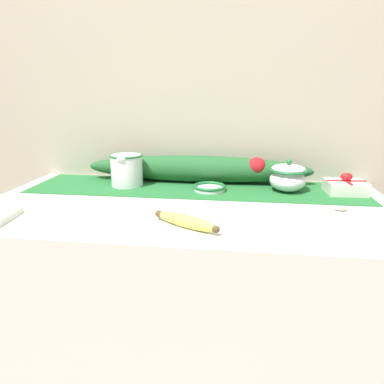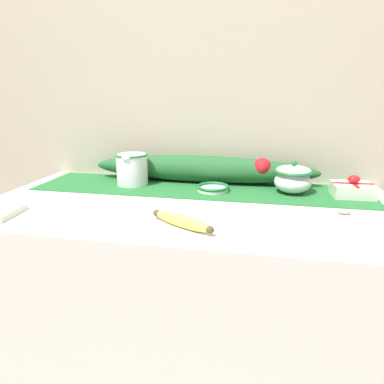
# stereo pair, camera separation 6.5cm
# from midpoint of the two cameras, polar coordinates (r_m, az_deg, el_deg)

# --- Properties ---
(countertop) EXTENTS (1.30, 0.65, 0.93)m
(countertop) POSITION_cam_midpoint_polar(r_m,az_deg,el_deg) (1.30, -2.15, -21.69)
(countertop) COLOR silver
(countertop) RESTS_ON ground_plane
(back_wall) EXTENTS (2.10, 0.04, 2.40)m
(back_wall) POSITION_cam_midpoint_polar(r_m,az_deg,el_deg) (1.37, -0.04, 13.57)
(back_wall) COLOR #B7AD99
(back_wall) RESTS_ON ground_plane
(table_runner) EXTENTS (1.19, 0.28, 0.00)m
(table_runner) POSITION_cam_midpoint_polar(r_m,az_deg,el_deg) (1.25, -1.05, 0.66)
(table_runner) COLOR #236B33
(table_runner) RESTS_ON countertop
(cream_pitcher) EXTENTS (0.12, 0.14, 0.12)m
(cream_pitcher) POSITION_cam_midpoint_polar(r_m,az_deg,el_deg) (1.29, -12.24, 3.78)
(cream_pitcher) COLOR white
(cream_pitcher) RESTS_ON countertop
(sugar_bowl) EXTENTS (0.13, 0.13, 0.11)m
(sugar_bowl) POSITION_cam_midpoint_polar(r_m,az_deg,el_deg) (1.23, 14.23, 2.43)
(sugar_bowl) COLOR white
(sugar_bowl) RESTS_ON countertop
(small_dish) EXTENTS (0.11, 0.11, 0.02)m
(small_dish) POSITION_cam_midpoint_polar(r_m,az_deg,el_deg) (1.21, 1.39, 0.73)
(small_dish) COLOR white
(small_dish) RESTS_ON countertop
(banana) EXTENTS (0.19, 0.12, 0.03)m
(banana) POSITION_cam_midpoint_polar(r_m,az_deg,el_deg) (0.89, -3.20, -4.88)
(banana) COLOR #CCD156
(banana) RESTS_ON countertop
(spoon) EXTENTS (0.18, 0.04, 0.01)m
(spoon) POSITION_cam_midpoint_polar(r_m,az_deg,el_deg) (1.09, 21.33, -2.68)
(spoon) COLOR #A89E89
(spoon) RESTS_ON countertop
(gift_box) EXTENTS (0.13, 0.11, 0.07)m
(gift_box) POSITION_cam_midpoint_polar(r_m,az_deg,el_deg) (1.27, 22.87, 0.85)
(gift_box) COLOR silver
(gift_box) RESTS_ON countertop
(poinsettia_garland) EXTENTS (0.87, 0.11, 0.11)m
(poinsettia_garland) POSITION_cam_midpoint_polar(r_m,az_deg,el_deg) (1.32, -0.67, 3.94)
(poinsettia_garland) COLOR #235B2D
(poinsettia_garland) RESTS_ON countertop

